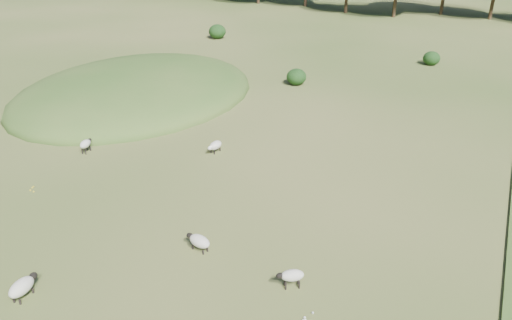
{
  "coord_description": "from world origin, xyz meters",
  "views": [
    {
      "loc": [
        11.97,
        -15.92,
        11.8
      ],
      "look_at": [
        2.0,
        4.0,
        1.0
      ],
      "focal_mm": 35.0,
      "sensor_mm": 36.0,
      "label": 1
    }
  ],
  "objects_px": {
    "sheep_2": "(291,276)",
    "sheep_4": "(22,286)",
    "sheep_0": "(199,241)",
    "sheep_1": "(86,144)",
    "sheep_3": "(215,146)"
  },
  "relations": [
    {
      "from": "sheep_0",
      "to": "sheep_2",
      "type": "distance_m",
      "value": 4.13
    },
    {
      "from": "sheep_2",
      "to": "sheep_4",
      "type": "distance_m",
      "value": 9.27
    },
    {
      "from": "sheep_1",
      "to": "sheep_2",
      "type": "relative_size",
      "value": 1.05
    },
    {
      "from": "sheep_3",
      "to": "sheep_2",
      "type": "bearing_deg",
      "value": 49.62
    },
    {
      "from": "sheep_4",
      "to": "sheep_2",
      "type": "bearing_deg",
      "value": -66.91
    },
    {
      "from": "sheep_1",
      "to": "sheep_2",
      "type": "distance_m",
      "value": 15.63
    },
    {
      "from": "sheep_4",
      "to": "sheep_1",
      "type": "bearing_deg",
      "value": 27.02
    },
    {
      "from": "sheep_0",
      "to": "sheep_1",
      "type": "relative_size",
      "value": 1.14
    },
    {
      "from": "sheep_0",
      "to": "sheep_2",
      "type": "relative_size",
      "value": 1.2
    },
    {
      "from": "sheep_0",
      "to": "sheep_1",
      "type": "distance_m",
      "value": 11.68
    },
    {
      "from": "sheep_1",
      "to": "sheep_3",
      "type": "bearing_deg",
      "value": -76.6
    },
    {
      "from": "sheep_3",
      "to": "sheep_4",
      "type": "relative_size",
      "value": 0.89
    },
    {
      "from": "sheep_2",
      "to": "sheep_4",
      "type": "height_order",
      "value": "sheep_2"
    },
    {
      "from": "sheep_1",
      "to": "sheep_4",
      "type": "relative_size",
      "value": 0.83
    },
    {
      "from": "sheep_0",
      "to": "sheep_3",
      "type": "relative_size",
      "value": 1.06
    }
  ]
}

